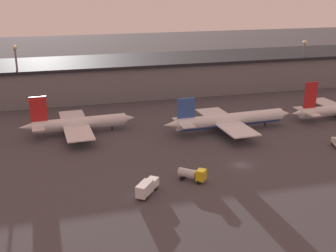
{
  "coord_description": "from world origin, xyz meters",
  "views": [
    {
      "loc": [
        -43.96,
        -90.55,
        44.38
      ],
      "look_at": [
        -14.59,
        18.02,
        6.0
      ],
      "focal_mm": 45.0,
      "sensor_mm": 36.0,
      "label": 1
    }
  ],
  "objects_px": {
    "airplane_2": "(229,120)",
    "service_vehicle_0": "(192,174)",
    "airplane_1": "(78,123)",
    "service_vehicle_4": "(147,187)"
  },
  "relations": [
    {
      "from": "airplane_1",
      "to": "service_vehicle_4",
      "type": "height_order",
      "value": "airplane_1"
    },
    {
      "from": "airplane_1",
      "to": "airplane_2",
      "type": "bearing_deg",
      "value": -15.23
    },
    {
      "from": "airplane_1",
      "to": "airplane_2",
      "type": "distance_m",
      "value": 47.02
    },
    {
      "from": "airplane_2",
      "to": "service_vehicle_4",
      "type": "height_order",
      "value": "airplane_2"
    },
    {
      "from": "service_vehicle_0",
      "to": "service_vehicle_4",
      "type": "height_order",
      "value": "service_vehicle_4"
    },
    {
      "from": "airplane_2",
      "to": "service_vehicle_0",
      "type": "distance_m",
      "value": 38.21
    },
    {
      "from": "airplane_2",
      "to": "service_vehicle_4",
      "type": "bearing_deg",
      "value": -137.57
    },
    {
      "from": "airplane_1",
      "to": "airplane_2",
      "type": "relative_size",
      "value": 0.81
    },
    {
      "from": "airplane_2",
      "to": "service_vehicle_0",
      "type": "bearing_deg",
      "value": -128.97
    },
    {
      "from": "service_vehicle_0",
      "to": "airplane_1",
      "type": "bearing_deg",
      "value": 160.86
    }
  ]
}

